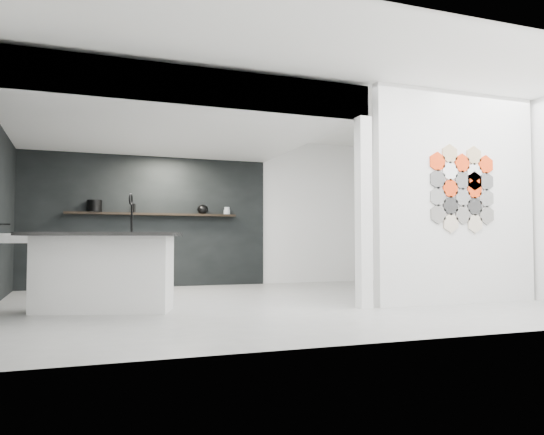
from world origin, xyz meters
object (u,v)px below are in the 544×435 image
(wall_basin, at_px, (14,238))
(bottle_dark, at_px, (134,208))
(glass_vase, at_px, (227,211))
(utensil_cup, at_px, (98,209))
(kitchen_island, at_px, (104,271))
(glass_bowl, at_px, (227,212))
(stockpot, at_px, (95,206))
(partition_panel, at_px, (457,197))
(kettle, at_px, (203,209))

(wall_basin, relative_size, bottle_dark, 3.95)
(glass_vase, xyz_separation_m, bottle_dark, (-1.69, 0.00, 0.01))
(wall_basin, xyz_separation_m, utensil_cup, (1.09, 2.07, 0.52))
(kitchen_island, relative_size, glass_vase, 13.88)
(glass_bowl, distance_m, glass_vase, 0.03)
(stockpot, height_order, utensil_cup, stockpot)
(stockpot, xyz_separation_m, utensil_cup, (0.05, 0.00, -0.05))
(partition_panel, height_order, utensil_cup, partition_panel)
(partition_panel, bearing_deg, wall_basin, 161.77)
(stockpot, height_order, bottle_dark, stockpot)
(kettle, height_order, glass_bowl, kettle)
(glass_vase, xyz_separation_m, utensil_cup, (-2.30, 0.00, -0.01))
(glass_vase, bearing_deg, kettle, 180.00)
(wall_basin, xyz_separation_m, stockpot, (1.04, 2.07, 0.57))
(partition_panel, height_order, bottle_dark, partition_panel)
(partition_panel, relative_size, wall_basin, 4.67)
(glass_vase, height_order, utensil_cup, glass_vase)
(wall_basin, distance_m, utensil_cup, 2.39)
(glass_bowl, xyz_separation_m, bottle_dark, (-1.69, 0.00, 0.03))
(stockpot, relative_size, glass_vase, 1.83)
(glass_bowl, height_order, utensil_cup, utensil_cup)
(stockpot, distance_m, glass_vase, 2.35)
(partition_panel, relative_size, kettle, 13.96)
(partition_panel, xyz_separation_m, stockpot, (-4.43, 3.87, 0.02))
(stockpot, bearing_deg, partition_panel, -41.13)
(kettle, height_order, utensil_cup, kettle)
(partition_panel, xyz_separation_m, wall_basin, (-5.46, 1.80, -0.55))
(wall_basin, height_order, kettle, kettle)
(stockpot, height_order, kettle, stockpot)
(bottle_dark, bearing_deg, glass_bowl, 0.00)
(utensil_cup, bearing_deg, kettle, 0.00)
(glass_vase, bearing_deg, partition_panel, -61.77)
(kettle, distance_m, utensil_cup, 1.83)
(utensil_cup, bearing_deg, glass_bowl, 0.00)
(kettle, bearing_deg, kitchen_island, -124.01)
(kitchen_island, height_order, glass_bowl, glass_bowl)
(kettle, height_order, bottle_dark, kettle)
(partition_panel, height_order, glass_bowl, partition_panel)
(wall_basin, xyz_separation_m, bottle_dark, (1.70, 2.07, 0.55))
(glass_bowl, bearing_deg, bottle_dark, 180.00)
(bottle_dark, bearing_deg, partition_panel, -45.71)
(kitchen_island, relative_size, utensil_cup, 17.59)
(kitchen_island, height_order, stockpot, stockpot)
(wall_basin, xyz_separation_m, glass_vase, (3.39, 2.07, 0.54))
(glass_bowl, bearing_deg, stockpot, 180.00)
(bottle_dark, bearing_deg, utensil_cup, 180.00)
(bottle_dark, distance_m, utensil_cup, 0.60)
(utensil_cup, bearing_deg, stockpot, 180.00)
(wall_basin, bearing_deg, glass_vase, 31.35)
(kettle, xyz_separation_m, bottle_dark, (-1.23, 0.00, -0.01))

